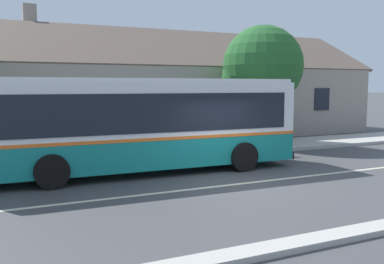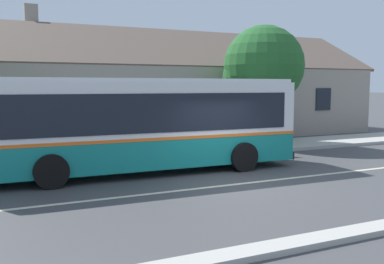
# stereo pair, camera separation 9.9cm
# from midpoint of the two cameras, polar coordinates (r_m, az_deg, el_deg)

# --- Properties ---
(ground_plane) EXTENTS (300.00, 300.00, 0.00)m
(ground_plane) POSITION_cam_midpoint_polar(r_m,az_deg,el_deg) (12.90, 6.65, -6.89)
(ground_plane) COLOR #424244
(sidewalk_far) EXTENTS (60.00, 3.00, 0.15)m
(sidewalk_far) POSITION_cam_midpoint_polar(r_m,az_deg,el_deg) (18.18, -3.30, -2.81)
(sidewalk_far) COLOR #ADAAA3
(sidewalk_far) RESTS_ON ground
(curb_near) EXTENTS (60.00, 0.50, 0.12)m
(curb_near) POSITION_cam_midpoint_polar(r_m,az_deg,el_deg) (9.33, 22.44, -12.06)
(curb_near) COLOR #ADAAA3
(curb_near) RESTS_ON ground
(lane_divider_stripe) EXTENTS (60.00, 0.16, 0.01)m
(lane_divider_stripe) POSITION_cam_midpoint_polar(r_m,az_deg,el_deg) (12.90, 6.65, -6.87)
(lane_divider_stripe) COLOR beige
(lane_divider_stripe) RESTS_ON ground
(community_building) EXTENTS (25.54, 9.84, 7.35)m
(community_building) POSITION_cam_midpoint_polar(r_m,az_deg,el_deg) (26.13, -4.80, 4.32)
(community_building) COLOR gray
(community_building) RESTS_ON ground
(transit_bus) EXTENTS (10.85, 2.94, 3.15)m
(transit_bus) POSITION_cam_midpoint_polar(r_m,az_deg,el_deg) (14.35, -6.86, 1.27)
(transit_bus) COLOR #147F7A
(transit_bus) RESTS_ON ground
(bench_down_street) EXTENTS (1.81, 0.51, 0.94)m
(bench_down_street) POSITION_cam_midpoint_polar(r_m,az_deg,el_deg) (16.67, -19.61, -2.23)
(bench_down_street) COLOR brown
(bench_down_street) RESTS_ON sidewalk_far
(street_tree_primary) EXTENTS (3.92, 3.92, 5.84)m
(street_tree_primary) POSITION_cam_midpoint_polar(r_m,az_deg,el_deg) (21.33, 9.25, 8.32)
(street_tree_primary) COLOR #4C3828
(street_tree_primary) RESTS_ON ground
(bus_stop_sign) EXTENTS (0.36, 0.07, 2.40)m
(bus_stop_sign) POSITION_cam_midpoint_polar(r_m,az_deg,el_deg) (18.65, 7.55, 2.22)
(bus_stop_sign) COLOR gray
(bus_stop_sign) RESTS_ON sidewalk_far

